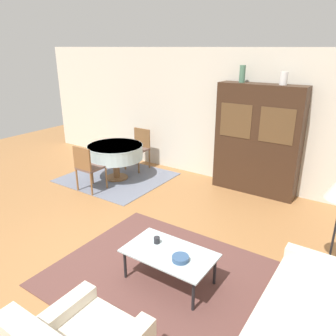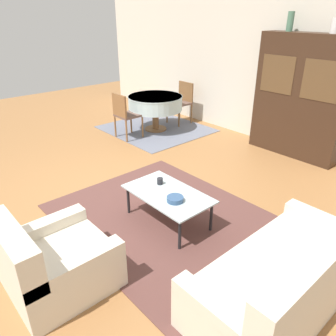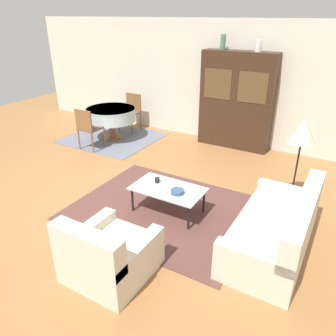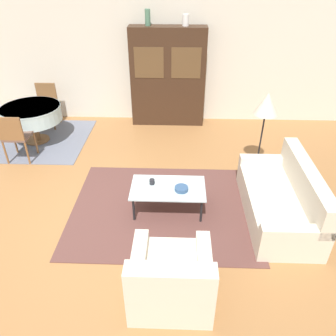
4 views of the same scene
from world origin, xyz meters
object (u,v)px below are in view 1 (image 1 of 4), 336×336
object	(u,v)px
dining_chair_far	(139,146)
vase_tall	(242,74)
display_cabinet	(257,140)
bowl	(180,258)
dining_chair_near	(87,165)
cup	(157,240)
coffee_table	(169,255)
vase_short	(284,78)
couch	(313,327)
dining_table	(115,152)

from	to	relation	value
dining_chair_far	vase_tall	xyz separation A→B (m)	(2.29, 0.24, 1.70)
display_cabinet	dining_chair_far	world-z (taller)	display_cabinet
dining_chair_far	bowl	distance (m)	4.24
bowl	vase_tall	size ratio (longest dim) A/B	0.64
display_cabinet	vase_tall	distance (m)	1.26
dining_chair_near	cup	size ratio (longest dim) A/B	11.34
coffee_table	bowl	world-z (taller)	bowl
bowl	vase_short	world-z (taller)	vase_short
dining_chair_far	cup	xyz separation A→B (m)	(2.57, -2.85, -0.09)
couch	coffee_table	bearing A→B (deg)	87.37
couch	display_cabinet	world-z (taller)	display_cabinet
dining_chair_far	vase_short	world-z (taller)	vase_short
vase_tall	coffee_table	bearing A→B (deg)	-80.74
coffee_table	cup	distance (m)	0.26
couch	dining_table	xyz separation A→B (m)	(-4.45, 2.21, 0.31)
dining_table	couch	bearing A→B (deg)	-26.35
vase_short	bowl	bearing A→B (deg)	-90.70
bowl	dining_chair_far	bearing A→B (deg)	135.10
couch	dining_table	size ratio (longest dim) A/B	1.57
dining_chair_near	bowl	world-z (taller)	dining_chair_near
display_cabinet	dining_chair_far	xyz separation A→B (m)	(-2.69, -0.24, -0.50)
display_cabinet	bowl	xyz separation A→B (m)	(0.31, -3.23, -0.60)
dining_table	cup	bearing A→B (deg)	-38.64
dining_table	dining_chair_far	bearing A→B (deg)	90.00
couch	dining_chair_far	distance (m)	5.38
cup	vase_short	size ratio (longest dim) A/B	0.37
dining_table	bowl	size ratio (longest dim) A/B	5.96
coffee_table	bowl	bearing A→B (deg)	-18.00
display_cabinet	cup	distance (m)	3.15
display_cabinet	dining_table	distance (m)	2.92
dining_table	dining_chair_near	bearing A→B (deg)	-90.00
dining_table	dining_chair_far	world-z (taller)	dining_chair_far
display_cabinet	cup	world-z (taller)	display_cabinet
coffee_table	dining_chair_far	size ratio (longest dim) A/B	1.18
coffee_table	dining_table	distance (m)	3.53
display_cabinet	dining_chair_far	size ratio (longest dim) A/B	2.26
coffee_table	vase_tall	xyz separation A→B (m)	(-0.52, 3.17, 1.86)
coffee_table	display_cabinet	world-z (taller)	display_cabinet
couch	coffee_table	size ratio (longest dim) A/B	1.68
dining_table	vase_short	xyz separation A→B (m)	(3.04, 1.04, 1.59)
bowl	vase_short	distance (m)	3.67
display_cabinet	bowl	distance (m)	3.30
display_cabinet	cup	size ratio (longest dim) A/B	25.68
cup	bowl	xyz separation A→B (m)	(0.43, -0.14, -0.01)
dining_chair_near	vase_tall	xyz separation A→B (m)	(2.29, 1.83, 1.70)
dining_chair_far	vase_short	bearing A→B (deg)	-175.56
dining_chair_near	dining_chair_far	xyz separation A→B (m)	(0.00, 1.60, 0.00)
vase_short	dining_chair_far	bearing A→B (deg)	-175.56
display_cabinet	couch	bearing A→B (deg)	-61.45
dining_chair_near	vase_tall	size ratio (longest dim) A/B	3.00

